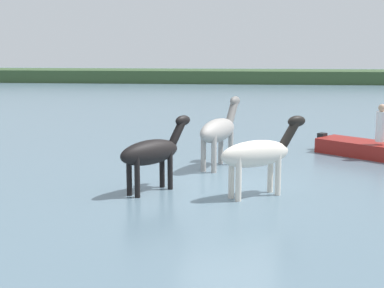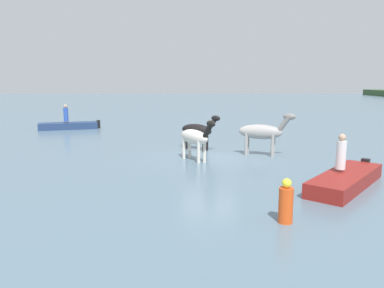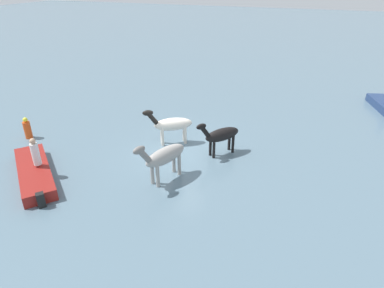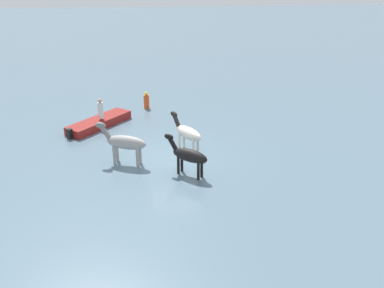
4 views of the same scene
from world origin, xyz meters
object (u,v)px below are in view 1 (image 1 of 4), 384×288
at_px(horse_pinto_flank, 219,130).
at_px(person_watcher_seated, 381,124).
at_px(boat_dinghy_port, 382,153).
at_px(horse_gray_outer, 258,154).
at_px(horse_lead, 152,152).

relative_size(horse_pinto_flank, person_watcher_seated, 2.15).
bearing_deg(horse_pinto_flank, person_watcher_seated, -50.52).
xyz_separation_m(boat_dinghy_port, person_watcher_seated, (-0.11, -0.18, 0.96)).
xyz_separation_m(horse_gray_outer, horse_lead, (-2.58, 0.18, -0.04)).
bearing_deg(boat_dinghy_port, horse_pinto_flank, -120.38).
bearing_deg(person_watcher_seated, horse_gray_outer, -129.33).
relative_size(horse_pinto_flank, horse_gray_outer, 1.16).
height_order(horse_lead, boat_dinghy_port, horse_lead).
bearing_deg(boat_dinghy_port, person_watcher_seated, -80.93).
distance_m(horse_gray_outer, horse_lead, 2.59).
bearing_deg(person_watcher_seated, horse_lead, -144.70).
relative_size(horse_gray_outer, boat_dinghy_port, 0.54).
relative_size(horse_lead, person_watcher_seated, 1.73).
bearing_deg(horse_gray_outer, person_watcher_seated, 16.51).
distance_m(horse_pinto_flank, boat_dinghy_port, 5.54).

